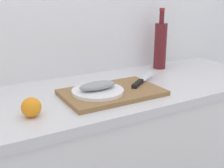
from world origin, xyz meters
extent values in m
cube|color=white|center=(0.00, 0.33, 1.25)|extent=(3.20, 0.05, 2.50)
cube|color=silver|center=(0.00, 0.00, 0.88)|extent=(2.00, 0.60, 0.04)
cube|color=olive|center=(0.06, -0.07, 0.91)|extent=(0.44, 0.28, 0.02)
cylinder|color=white|center=(-0.01, -0.07, 0.93)|extent=(0.23, 0.23, 0.01)
ellipsoid|color=gray|center=(-0.01, -0.07, 0.95)|extent=(0.17, 0.07, 0.04)
cube|color=silver|center=(0.32, 0.01, 0.93)|extent=(0.17, 0.13, 0.00)
cube|color=black|center=(0.20, -0.07, 0.93)|extent=(0.10, 0.08, 0.02)
cylinder|color=#59191E|center=(0.55, 0.20, 1.04)|extent=(0.07, 0.07, 0.27)
cylinder|color=#59191E|center=(0.55, 0.20, 1.21)|extent=(0.03, 0.03, 0.07)
cylinder|color=maroon|center=(0.55, 0.20, 1.25)|extent=(0.03, 0.03, 0.02)
sphere|color=orange|center=(-0.31, -0.14, 0.94)|extent=(0.07, 0.07, 0.07)
camera|label=1|loc=(-0.52, -1.10, 1.33)|focal=44.58mm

